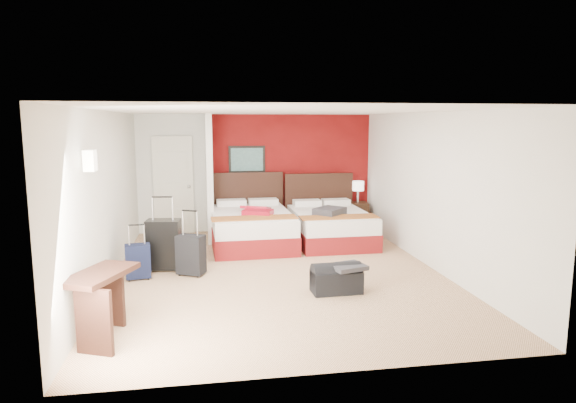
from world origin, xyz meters
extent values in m
plane|color=#D5AC83|center=(0.00, 0.00, 0.00)|extent=(6.50, 6.50, 0.00)
cube|color=silver|center=(0.00, 3.25, 1.25)|extent=(5.00, 0.04, 2.50)
cube|color=silver|center=(-2.50, 0.00, 1.25)|extent=(0.04, 6.50, 2.50)
cube|color=black|center=(-0.20, 3.19, 1.55)|extent=(0.78, 0.03, 0.58)
cube|color=white|center=(-2.38, -1.50, 1.90)|extent=(0.12, 0.20, 0.24)
cube|color=maroon|center=(0.75, 3.23, 1.25)|extent=(3.50, 0.04, 2.50)
cube|color=silver|center=(-1.00, 2.61, 1.25)|extent=(0.12, 1.20, 2.50)
cube|color=silver|center=(-1.75, 3.20, 1.02)|extent=(0.82, 0.06, 2.05)
cube|color=white|center=(-0.24, 1.87, 0.32)|extent=(1.56, 2.18, 0.64)
cube|color=silver|center=(1.32, 1.86, 0.30)|extent=(1.44, 2.03, 0.60)
cube|color=#A60E22|center=(-0.14, 1.77, 0.69)|extent=(0.77, 0.88, 0.09)
cube|color=#38373C|center=(1.22, 1.56, 0.67)|extent=(0.70, 0.70, 0.13)
cube|color=#311C10|center=(2.18, 2.91, 0.30)|extent=(0.46, 0.46, 0.60)
cylinder|color=silver|center=(2.18, 2.91, 0.84)|extent=(0.27, 0.27, 0.47)
cube|color=black|center=(-1.76, 0.45, 0.39)|extent=(0.56, 0.39, 0.78)
cube|color=black|center=(-1.33, 0.10, 0.30)|extent=(0.47, 0.40, 0.60)
cube|color=black|center=(-2.11, 0.02, 0.25)|extent=(0.39, 0.27, 0.50)
cube|color=black|center=(0.67, -1.04, 0.17)|extent=(0.69, 0.39, 0.34)
cube|color=#313136|center=(0.82, -1.09, 0.37)|extent=(0.53, 0.48, 0.06)
cube|color=black|center=(-2.22, -2.10, 0.38)|extent=(0.78, 1.01, 0.75)
camera|label=1|loc=(-1.07, -7.55, 2.33)|focal=31.41mm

